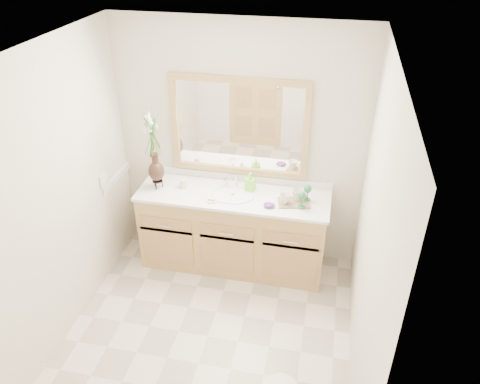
% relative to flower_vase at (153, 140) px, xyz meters
% --- Properties ---
extents(floor, '(2.60, 2.60, 0.00)m').
position_rel_flower_vase_xyz_m(floor, '(0.75, -0.99, -1.33)').
color(floor, beige).
rests_on(floor, ground).
extents(ceiling, '(2.40, 2.60, 0.02)m').
position_rel_flower_vase_xyz_m(ceiling, '(0.75, -0.99, 1.07)').
color(ceiling, white).
rests_on(ceiling, wall_back).
extents(wall_back, '(2.40, 0.02, 2.40)m').
position_rel_flower_vase_xyz_m(wall_back, '(0.75, 0.31, -0.13)').
color(wall_back, beige).
rests_on(wall_back, floor).
extents(wall_front, '(2.40, 0.02, 2.40)m').
position_rel_flower_vase_xyz_m(wall_front, '(0.75, -2.29, -0.13)').
color(wall_front, beige).
rests_on(wall_front, floor).
extents(wall_left, '(0.02, 2.60, 2.40)m').
position_rel_flower_vase_xyz_m(wall_left, '(-0.45, -0.99, -0.13)').
color(wall_left, beige).
rests_on(wall_left, floor).
extents(wall_right, '(0.02, 2.60, 2.40)m').
position_rel_flower_vase_xyz_m(wall_right, '(1.95, -0.99, -0.13)').
color(wall_right, beige).
rests_on(wall_right, floor).
extents(vanity, '(1.80, 0.55, 0.80)m').
position_rel_flower_vase_xyz_m(vanity, '(0.75, 0.02, -0.93)').
color(vanity, tan).
rests_on(vanity, floor).
extents(counter, '(1.84, 0.57, 0.03)m').
position_rel_flower_vase_xyz_m(counter, '(0.75, 0.02, -0.52)').
color(counter, white).
rests_on(counter, vanity).
extents(sink, '(0.38, 0.34, 0.23)m').
position_rel_flower_vase_xyz_m(sink, '(0.75, 0.01, -0.56)').
color(sink, white).
rests_on(sink, counter).
extents(mirror, '(1.32, 0.04, 0.97)m').
position_rel_flower_vase_xyz_m(mirror, '(0.75, 0.29, 0.07)').
color(mirror, white).
rests_on(mirror, wall_back).
extents(switch_plate, '(0.02, 0.12, 0.12)m').
position_rel_flower_vase_xyz_m(switch_plate, '(-0.44, -0.23, -0.35)').
color(switch_plate, white).
rests_on(switch_plate, wall_left).
extents(door, '(0.80, 0.03, 2.00)m').
position_rel_flower_vase_xyz_m(door, '(0.45, -2.28, -0.33)').
color(door, tan).
rests_on(door, floor).
extents(flower_vase, '(0.18, 0.18, 0.74)m').
position_rel_flower_vase_xyz_m(flower_vase, '(0.00, 0.00, 0.00)').
color(flower_vase, black).
rests_on(flower_vase, counter).
extents(tumbler, '(0.07, 0.07, 0.09)m').
position_rel_flower_vase_xyz_m(tumbler, '(0.24, 0.05, -0.46)').
color(tumbler, beige).
rests_on(tumbler, counter).
extents(soap_dish, '(0.10, 0.10, 0.03)m').
position_rel_flower_vase_xyz_m(soap_dish, '(0.58, -0.14, -0.49)').
color(soap_dish, beige).
rests_on(soap_dish, counter).
extents(soap_bottle, '(0.09, 0.09, 0.17)m').
position_rel_flower_vase_xyz_m(soap_bottle, '(0.89, 0.14, -0.42)').
color(soap_bottle, '#82E636').
rests_on(soap_bottle, counter).
extents(purple_dish, '(0.13, 0.11, 0.04)m').
position_rel_flower_vase_xyz_m(purple_dish, '(1.12, -0.12, -0.48)').
color(purple_dish, '#54246D').
rests_on(purple_dish, counter).
extents(tray, '(0.32, 0.25, 0.01)m').
position_rel_flower_vase_xyz_m(tray, '(1.33, -0.01, -0.50)').
color(tray, brown).
rests_on(tray, counter).
extents(mug_left, '(0.13, 0.12, 0.10)m').
position_rel_flower_vase_xyz_m(mug_left, '(1.25, -0.05, -0.44)').
color(mug_left, beige).
rests_on(mug_left, tray).
extents(mug_right, '(0.15, 0.15, 0.11)m').
position_rel_flower_vase_xyz_m(mug_right, '(1.36, 0.04, -0.43)').
color(mug_right, beige).
rests_on(mug_right, tray).
extents(goblet_front, '(0.07, 0.07, 0.16)m').
position_rel_flower_vase_xyz_m(goblet_front, '(1.41, -0.08, -0.38)').
color(goblet_front, '#236B3B').
rests_on(goblet_front, tray).
extents(goblet_back, '(0.07, 0.07, 0.16)m').
position_rel_flower_vase_xyz_m(goblet_back, '(1.44, 0.05, -0.38)').
color(goblet_back, '#236B3B').
rests_on(goblet_back, tray).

